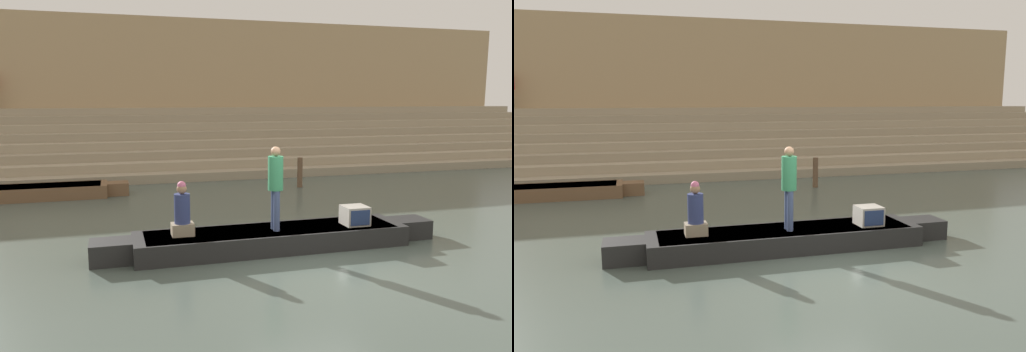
% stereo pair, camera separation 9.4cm
% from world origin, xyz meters
% --- Properties ---
extents(ground_plane, '(120.00, 120.00, 0.00)m').
position_xyz_m(ground_plane, '(0.00, 0.00, 0.00)').
color(ground_plane, '#47544C').
extents(ghat_steps, '(36.00, 6.34, 2.58)m').
position_xyz_m(ghat_steps, '(0.00, 13.67, 0.91)').
color(ghat_steps, gray).
rests_on(ghat_steps, ground).
extents(back_wall, '(34.20, 1.28, 6.77)m').
position_xyz_m(back_wall, '(0.00, 16.52, 3.36)').
color(back_wall, tan).
rests_on(back_wall, ground).
extents(rowboat_main, '(7.05, 1.34, 0.41)m').
position_xyz_m(rowboat_main, '(-0.56, 1.05, 0.22)').
color(rowboat_main, black).
rests_on(rowboat_main, ground).
extents(person_standing, '(0.30, 0.30, 1.67)m').
position_xyz_m(person_standing, '(-0.53, 0.97, 1.38)').
color(person_standing, '#3D4C75').
rests_on(person_standing, rowboat_main).
extents(person_rowing, '(0.42, 0.33, 1.05)m').
position_xyz_m(person_rowing, '(-2.37, 1.09, 0.84)').
color(person_rowing, gray).
rests_on(person_rowing, rowboat_main).
extents(tv_set, '(0.50, 0.49, 0.39)m').
position_xyz_m(tv_set, '(1.19, 0.91, 0.60)').
color(tv_set, '#9E998E').
rests_on(tv_set, rowboat_main).
extents(moored_boat_shore, '(5.95, 1.23, 0.39)m').
position_xyz_m(moored_boat_shore, '(-6.12, 7.88, 0.21)').
color(moored_boat_shore, brown).
rests_on(moored_boat_shore, ground).
extents(mooring_post, '(0.18, 0.18, 1.02)m').
position_xyz_m(mooring_post, '(2.53, 7.53, 0.51)').
color(mooring_post, brown).
rests_on(mooring_post, ground).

